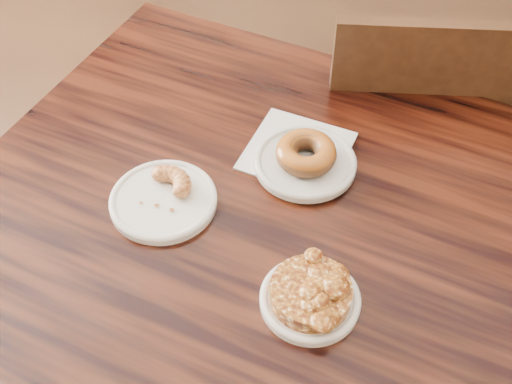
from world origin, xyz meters
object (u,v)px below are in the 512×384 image
at_px(glazed_donut, 306,153).
at_px(cruller_fragment, 162,193).
at_px(chair_far, 409,131).
at_px(apple_fritter, 311,290).
at_px(cafe_table, 245,341).

distance_m(glazed_donut, cruller_fragment, 0.25).
height_order(chair_far, apple_fritter, chair_far).
xyz_separation_m(apple_fritter, cruller_fragment, (-0.29, 0.08, -0.01)).
xyz_separation_m(cafe_table, apple_fritter, (0.15, -0.09, 0.41)).
xyz_separation_m(cafe_table, chair_far, (0.15, 0.66, 0.08)).
bearing_deg(glazed_donut, chair_far, 78.03).
bearing_deg(cafe_table, chair_far, 78.82).
relative_size(glazed_donut, apple_fritter, 0.66).
bearing_deg(cafe_table, glazed_donut, 75.97).
distance_m(chair_far, apple_fritter, 0.82).
bearing_deg(cruller_fragment, chair_far, 66.66).
xyz_separation_m(chair_far, apple_fritter, (-0.00, -0.75, 0.33)).
height_order(glazed_donut, apple_fritter, glazed_donut).
xyz_separation_m(cafe_table, cruller_fragment, (-0.14, -0.01, 0.40)).
height_order(cafe_table, chair_far, chair_far).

